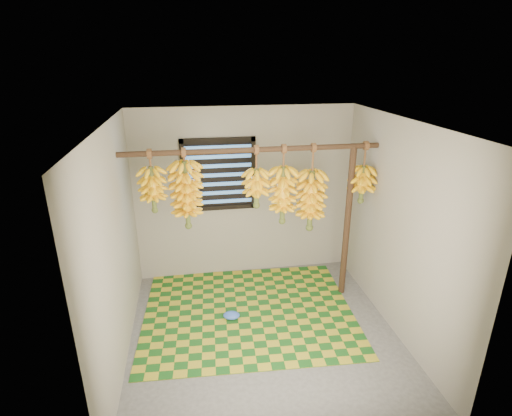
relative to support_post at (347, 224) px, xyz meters
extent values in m
cube|color=#505050|center=(-1.20, -0.70, -1.00)|extent=(3.00, 3.00, 0.01)
cube|color=silver|center=(-1.20, -0.70, 1.40)|extent=(3.00, 3.00, 0.01)
cube|color=gray|center=(-1.20, 0.80, 0.20)|extent=(3.00, 0.01, 2.40)
cube|color=gray|center=(-2.71, -0.70, 0.20)|extent=(0.01, 3.00, 2.40)
cube|color=gray|center=(0.30, -0.70, 0.20)|extent=(0.01, 3.00, 2.40)
cube|color=black|center=(-1.55, 0.78, 0.50)|extent=(1.00, 0.04, 1.00)
cylinder|color=#42281A|center=(-1.20, 0.00, 1.00)|extent=(3.00, 0.06, 0.06)
cylinder|color=#42281A|center=(0.00, 0.00, 0.00)|extent=(0.08, 0.08, 2.00)
cube|color=#185318|center=(-1.31, -0.24, -0.99)|extent=(2.67, 2.18, 0.01)
ellipsoid|color=blue|center=(-1.54, -0.35, -0.95)|extent=(0.23, 0.18, 0.08)
cylinder|color=brown|center=(-2.35, 0.00, 0.93)|extent=(0.02, 0.02, 0.20)
cylinder|color=#4C5923|center=(-2.35, 0.00, 0.61)|extent=(0.05, 0.05, 0.50)
cylinder|color=brown|center=(-1.98, 0.00, 0.95)|extent=(0.02, 0.02, 0.16)
cylinder|color=#4C5923|center=(-1.98, 0.00, 0.52)|extent=(0.06, 0.06, 0.76)
cylinder|color=brown|center=(-1.17, 0.00, 0.89)|extent=(0.02, 0.02, 0.28)
cylinder|color=#4C5923|center=(-1.17, 0.00, 0.56)|extent=(0.06, 0.06, 0.43)
cylinder|color=brown|center=(-0.85, 0.00, 0.89)|extent=(0.02, 0.02, 0.28)
cylinder|color=#4C5923|center=(-0.85, 0.00, 0.45)|extent=(0.06, 0.06, 0.66)
cylinder|color=brown|center=(-0.50, 0.00, 0.86)|extent=(0.02, 0.02, 0.34)
cylinder|color=#4C5923|center=(-0.50, 0.00, 0.36)|extent=(0.07, 0.07, 0.71)
cylinder|color=brown|center=(0.15, 0.00, 0.87)|extent=(0.02, 0.02, 0.31)
cylinder|color=#4C5923|center=(0.15, 0.00, 0.54)|extent=(0.06, 0.06, 0.42)
camera|label=1|loc=(-1.92, -4.39, 1.99)|focal=28.00mm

